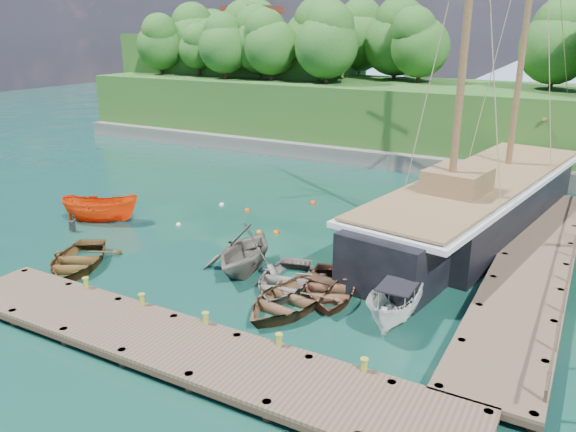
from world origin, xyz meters
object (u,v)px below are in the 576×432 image
object	(u,v)px
rowboat_1	(245,271)
rowboat_3	(284,288)
motorboat_orange	(102,221)
rowboat_2	(289,308)
schooner	(479,206)
rowboat_4	(329,295)
cabin_boat_white	(395,320)
rowboat_0	(78,267)

from	to	relation	value
rowboat_1	rowboat_3	xyz separation A→B (m)	(2.45, -0.72, 0.00)
rowboat_1	motorboat_orange	bearing A→B (deg)	162.09
rowboat_2	rowboat_3	world-z (taller)	rowboat_2
rowboat_2	rowboat_3	xyz separation A→B (m)	(-1.06, 1.42, 0.00)
motorboat_orange	schooner	world-z (taller)	schooner
rowboat_2	motorboat_orange	bearing A→B (deg)	172.04
rowboat_4	schooner	size ratio (longest dim) A/B	0.15
rowboat_4	motorboat_orange	xyz separation A→B (m)	(-15.48, 2.20, 0.00)
motorboat_orange	rowboat_2	bearing A→B (deg)	-128.65
cabin_boat_white	rowboat_4	bearing A→B (deg)	164.85
rowboat_4	motorboat_orange	distance (m)	15.64
rowboat_0	rowboat_3	xyz separation A→B (m)	(9.50, 2.73, 0.00)
rowboat_1	rowboat_2	world-z (taller)	rowboat_1
rowboat_3	cabin_boat_white	bearing A→B (deg)	-16.72
rowboat_3	cabin_boat_white	xyz separation A→B (m)	(5.08, -0.33, 0.00)
cabin_boat_white	rowboat_2	bearing A→B (deg)	-167.50
schooner	rowboat_2	bearing A→B (deg)	-99.26
motorboat_orange	cabin_boat_white	bearing A→B (deg)	-122.22
rowboat_0	cabin_boat_white	world-z (taller)	cabin_boat_white
rowboat_0	rowboat_4	world-z (taller)	rowboat_0
rowboat_4	schooner	bearing A→B (deg)	49.41
rowboat_1	motorboat_orange	xyz separation A→B (m)	(-11.04, 1.84, 0.00)
rowboat_2	rowboat_4	xyz separation A→B (m)	(0.93, 1.77, 0.00)
schooner	rowboat_3	bearing A→B (deg)	-105.56
cabin_boat_white	schooner	distance (m)	12.46
cabin_boat_white	schooner	size ratio (longest dim) A/B	0.15
rowboat_1	cabin_boat_white	size ratio (longest dim) A/B	1.01
motorboat_orange	cabin_boat_white	size ratio (longest dim) A/B	1.02
rowboat_2	schooner	distance (m)	14.27
rowboat_0	cabin_boat_white	xyz separation A→B (m)	(14.58, 2.40, 0.00)
rowboat_3	rowboat_4	size ratio (longest dim) A/B	1.02
motorboat_orange	schooner	bearing A→B (deg)	-86.93
rowboat_4	cabin_boat_white	size ratio (longest dim) A/B	1.02
rowboat_4	motorboat_orange	size ratio (longest dim) A/B	1.00
rowboat_2	schooner	bearing A→B (deg)	78.68
schooner	cabin_boat_white	bearing A→B (deg)	-83.06
rowboat_1	schooner	bearing A→B (deg)	46.16
rowboat_2	rowboat_4	distance (m)	2.00
rowboat_1	motorboat_orange	distance (m)	11.20
cabin_boat_white	rowboat_1	bearing A→B (deg)	169.47
rowboat_2	cabin_boat_white	xyz separation A→B (m)	(4.02, 1.08, 0.00)
rowboat_0	rowboat_2	world-z (taller)	rowboat_2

